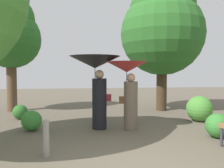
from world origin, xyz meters
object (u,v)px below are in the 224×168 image
Objects in this scene: tree_near_right at (162,27)px; tree_mid_left at (11,33)px; person_left at (96,73)px; path_marker_post at (46,138)px; person_right at (128,80)px.

tree_near_right is 6.29m from tree_mid_left.
tree_near_right is (2.99, 2.86, 1.92)m from person_left.
tree_mid_left is at bearing 45.63° from person_left.
tree_mid_left is at bearing 111.02° from path_marker_post.
person_right is 2.71× the size of path_marker_post.
person_left is 1.08× the size of person_right.
tree_near_right is 7.77× the size of path_marker_post.
person_left is 2.93× the size of path_marker_post.
tree_near_right reaches higher than tree_mid_left.
person_right reaches higher than path_marker_post.
person_left reaches higher than path_marker_post.
path_marker_post is (-1.12, -2.08, -1.25)m from person_left.
tree_mid_left reaches higher than path_marker_post.
person_right is 5.87m from tree_mid_left.
tree_mid_left reaches higher than person_right.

